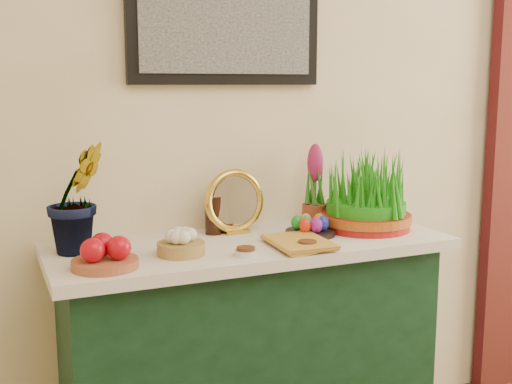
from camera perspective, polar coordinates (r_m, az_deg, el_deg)
sideboard at (r=2.42m, az=-0.49°, el=-15.08°), size 1.30×0.45×0.85m
tablecloth at (r=2.27m, az=-0.50°, el=-4.80°), size 1.40×0.55×0.04m
hyacinth_green at (r=2.14m, az=-15.67°, el=1.06°), size 0.30×0.28×0.48m
apple_bowl at (r=1.97m, az=-13.29°, el=-5.42°), size 0.21×0.21×0.10m
garlic_basket at (r=2.08m, az=-6.68°, el=-4.61°), size 0.20×0.20×0.09m
vinegar_cruet at (r=2.34m, az=-3.82°, el=-1.86°), size 0.06×0.06×0.18m
mirror at (r=2.36m, az=-1.90°, el=-0.90°), size 0.24×0.08×0.24m
book at (r=2.14m, az=1.57°, el=-4.67°), size 0.18×0.26×0.03m
spice_dish_left at (r=2.06m, az=-0.91°, el=-5.34°), size 0.07×0.07×0.03m
spice_dish_right at (r=2.14m, az=4.60°, el=-4.75°), size 0.08×0.08×0.03m
egg_plate at (r=2.33m, az=4.85°, el=-3.15°), size 0.22×0.22×0.07m
hyacinth_pink at (r=2.51m, az=5.24°, el=0.34°), size 0.10×0.10×0.32m
wheatgrass_sabzeh at (r=2.45m, az=9.76°, el=-0.41°), size 0.34×0.34×0.28m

